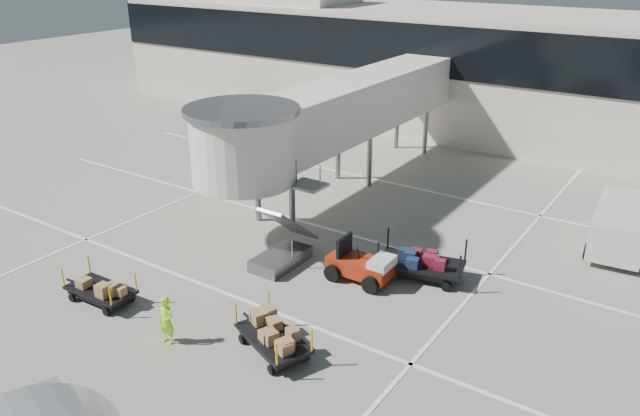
{
  "coord_description": "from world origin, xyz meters",
  "views": [
    {
      "loc": [
        12.64,
        -12.88,
        12.07
      ],
      "look_at": [
        -0.75,
        6.92,
        2.0
      ],
      "focal_mm": 35.0,
      "sensor_mm": 36.0,
      "label": 1
    }
  ],
  "objects_px": {
    "minivan": "(621,223)",
    "ground_worker": "(166,321)",
    "box_cart_far": "(100,289)",
    "belt_loader": "(232,113)",
    "baggage_tug": "(362,266)",
    "suitcase_cart": "(422,265)",
    "box_cart_near": "(271,336)"
  },
  "relations": [
    {
      "from": "ground_worker",
      "to": "belt_loader",
      "type": "bearing_deg",
      "value": 126.04
    },
    {
      "from": "ground_worker",
      "to": "suitcase_cart",
      "type": "bearing_deg",
      "value": 58.85
    },
    {
      "from": "box_cart_near",
      "to": "minivan",
      "type": "xyz_separation_m",
      "value": [
        7.78,
        14.27,
        0.6
      ]
    },
    {
      "from": "suitcase_cart",
      "to": "minivan",
      "type": "distance_m",
      "value": 9.27
    },
    {
      "from": "baggage_tug",
      "to": "ground_worker",
      "type": "relative_size",
      "value": 1.53
    },
    {
      "from": "suitcase_cart",
      "to": "minivan",
      "type": "xyz_separation_m",
      "value": [
        5.84,
        7.17,
        0.59
      ]
    },
    {
      "from": "box_cart_far",
      "to": "ground_worker",
      "type": "bearing_deg",
      "value": -9.32
    },
    {
      "from": "box_cart_far",
      "to": "belt_loader",
      "type": "distance_m",
      "value": 25.2
    },
    {
      "from": "baggage_tug",
      "to": "box_cart_far",
      "type": "xyz_separation_m",
      "value": [
        -7.15,
        -6.7,
        -0.15
      ]
    },
    {
      "from": "suitcase_cart",
      "to": "ground_worker",
      "type": "xyz_separation_m",
      "value": [
        -5.01,
        -8.68,
        0.29
      ]
    },
    {
      "from": "baggage_tug",
      "to": "minivan",
      "type": "relative_size",
      "value": 0.5
    },
    {
      "from": "minivan",
      "to": "belt_loader",
      "type": "height_order",
      "value": "minivan"
    },
    {
      "from": "box_cart_far",
      "to": "ground_worker",
      "type": "xyz_separation_m",
      "value": [
        4.01,
        -0.48,
        0.38
      ]
    },
    {
      "from": "baggage_tug",
      "to": "minivan",
      "type": "bearing_deg",
      "value": 47.43
    },
    {
      "from": "box_cart_near",
      "to": "ground_worker",
      "type": "xyz_separation_m",
      "value": [
        -3.07,
        -1.58,
        0.3
      ]
    },
    {
      "from": "box_cart_near",
      "to": "baggage_tug",
      "type": "bearing_deg",
      "value": 111.36
    },
    {
      "from": "suitcase_cart",
      "to": "box_cart_near",
      "type": "xyz_separation_m",
      "value": [
        -1.94,
        -7.1,
        -0.01
      ]
    },
    {
      "from": "box_cart_near",
      "to": "minivan",
      "type": "bearing_deg",
      "value": 83.45
    },
    {
      "from": "belt_loader",
      "to": "box_cart_near",
      "type": "bearing_deg",
      "value": -46.71
    },
    {
      "from": "baggage_tug",
      "to": "belt_loader",
      "type": "distance_m",
      "value": 24.97
    },
    {
      "from": "minivan",
      "to": "baggage_tug",
      "type": "bearing_deg",
      "value": -136.65
    },
    {
      "from": "box_cart_near",
      "to": "suitcase_cart",
      "type": "bearing_deg",
      "value": 96.76
    },
    {
      "from": "box_cart_near",
      "to": "ground_worker",
      "type": "distance_m",
      "value": 3.47
    },
    {
      "from": "minivan",
      "to": "ground_worker",
      "type": "bearing_deg",
      "value": -129.4
    },
    {
      "from": "suitcase_cart",
      "to": "belt_loader",
      "type": "xyz_separation_m",
      "value": [
        -21.84,
        13.48,
        0.13
      ]
    },
    {
      "from": "belt_loader",
      "to": "minivan",
      "type": "bearing_deg",
      "value": -13.58
    },
    {
      "from": "suitcase_cart",
      "to": "box_cart_far",
      "type": "xyz_separation_m",
      "value": [
        -9.02,
        -8.21,
        -0.09
      ]
    },
    {
      "from": "ground_worker",
      "to": "belt_loader",
      "type": "height_order",
      "value": "belt_loader"
    },
    {
      "from": "minivan",
      "to": "box_cart_near",
      "type": "bearing_deg",
      "value": -123.62
    },
    {
      "from": "suitcase_cart",
      "to": "minivan",
      "type": "relative_size",
      "value": 0.79
    },
    {
      "from": "box_cart_far",
      "to": "baggage_tug",
      "type": "bearing_deg",
      "value": 40.59
    },
    {
      "from": "suitcase_cart",
      "to": "ground_worker",
      "type": "height_order",
      "value": "ground_worker"
    }
  ]
}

